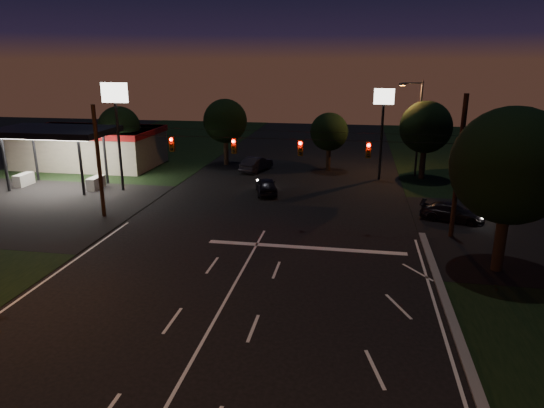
% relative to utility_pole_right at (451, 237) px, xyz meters
% --- Properties ---
extents(ground, '(140.00, 140.00, 0.00)m').
position_rel_utility_pole_right_xyz_m(ground, '(-12.00, -15.00, 0.00)').
color(ground, black).
rests_on(ground, ground).
extents(cross_street_left, '(20.00, 16.00, 0.02)m').
position_rel_utility_pole_right_xyz_m(cross_street_left, '(-32.00, 1.00, 0.00)').
color(cross_street_left, black).
rests_on(cross_street_left, ground).
extents(stop_bar, '(12.00, 0.50, 0.01)m').
position_rel_utility_pole_right_xyz_m(stop_bar, '(-9.00, -3.50, 0.01)').
color(stop_bar, silver).
rests_on(stop_bar, ground).
extents(utility_pole_right, '(0.30, 0.30, 9.00)m').
position_rel_utility_pole_right_xyz_m(utility_pole_right, '(0.00, 0.00, 0.00)').
color(utility_pole_right, black).
rests_on(utility_pole_right, ground).
extents(utility_pole_left, '(0.28, 0.28, 8.00)m').
position_rel_utility_pole_right_xyz_m(utility_pole_left, '(-24.00, 0.00, 0.00)').
color(utility_pole_left, black).
rests_on(utility_pole_left, ground).
extents(signal_span, '(24.00, 0.40, 1.56)m').
position_rel_utility_pole_right_xyz_m(signal_span, '(-12.00, -0.04, 5.50)').
color(signal_span, black).
rests_on(signal_span, ground).
extents(gas_station, '(14.20, 16.10, 5.25)m').
position_rel_utility_pole_right_xyz_m(gas_station, '(-33.86, 15.39, 2.38)').
color(gas_station, gray).
rests_on(gas_station, ground).
extents(pole_sign_left_near, '(2.20, 0.30, 9.10)m').
position_rel_utility_pole_right_xyz_m(pole_sign_left_near, '(-26.00, 7.00, 6.98)').
color(pole_sign_left_near, black).
rests_on(pole_sign_left_near, ground).
extents(pole_sign_right, '(1.80, 0.30, 8.40)m').
position_rel_utility_pole_right_xyz_m(pole_sign_right, '(-4.00, 15.00, 6.24)').
color(pole_sign_right, black).
rests_on(pole_sign_right, ground).
extents(street_light_right_far, '(2.20, 0.35, 9.00)m').
position_rel_utility_pole_right_xyz_m(street_light_right_far, '(-0.76, 17.00, 5.24)').
color(street_light_right_far, black).
rests_on(street_light_right_far, ground).
extents(tree_right_near, '(6.00, 6.00, 8.76)m').
position_rel_utility_pole_right_xyz_m(tree_right_near, '(1.53, -4.83, 5.68)').
color(tree_right_near, black).
rests_on(tree_right_near, ground).
extents(tree_far_a, '(4.20, 4.20, 6.42)m').
position_rel_utility_pole_right_xyz_m(tree_far_a, '(-29.98, 15.12, 4.26)').
color(tree_far_a, black).
rests_on(tree_far_a, ground).
extents(tree_far_b, '(4.60, 4.60, 6.98)m').
position_rel_utility_pole_right_xyz_m(tree_far_b, '(-19.98, 19.13, 4.61)').
color(tree_far_b, black).
rests_on(tree_far_b, ground).
extents(tree_far_c, '(3.80, 3.80, 5.86)m').
position_rel_utility_pole_right_xyz_m(tree_far_c, '(-8.98, 18.10, 3.90)').
color(tree_far_c, black).
rests_on(tree_far_c, ground).
extents(tree_far_d, '(4.80, 4.80, 7.30)m').
position_rel_utility_pole_right_xyz_m(tree_far_d, '(0.02, 16.13, 4.83)').
color(tree_far_d, black).
rests_on(tree_far_d, ground).
extents(tree_far_e, '(4.00, 4.00, 6.18)m').
position_rel_utility_pole_right_xyz_m(tree_far_e, '(8.02, 14.11, 4.11)').
color(tree_far_e, black).
rests_on(tree_far_e, ground).
extents(car_oncoming_a, '(2.69, 4.37, 1.39)m').
position_rel_utility_pole_right_xyz_m(car_oncoming_a, '(-13.56, 8.09, 0.69)').
color(car_oncoming_a, black).
rests_on(car_oncoming_a, ground).
extents(car_oncoming_b, '(2.84, 4.73, 1.47)m').
position_rel_utility_pole_right_xyz_m(car_oncoming_b, '(-16.16, 16.49, 0.74)').
color(car_oncoming_b, black).
rests_on(car_oncoming_b, ground).
extents(car_cross, '(4.65, 2.85, 1.26)m').
position_rel_utility_pole_right_xyz_m(car_cross, '(0.60, 3.30, 0.63)').
color(car_cross, black).
rests_on(car_cross, ground).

